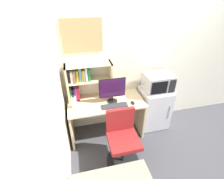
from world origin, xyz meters
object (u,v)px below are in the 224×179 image
keyboard (115,106)px  computer_mouse (133,103)px  monitor (112,89)px  microwave (158,82)px  mini_fridge (154,108)px  hutch_bookshelf (83,80)px  wall_corkboard (82,35)px  desk_chair (122,141)px  water_bottle (74,102)px

keyboard → computer_mouse: computer_mouse is taller
monitor → microwave: bearing=4.3°
monitor → mini_fridge: size_ratio=0.53×
keyboard → hutch_bookshelf: bearing=141.2°
monitor → mini_fridge: (0.87, 0.06, -0.59)m
hutch_bookshelf → keyboard: (0.46, -0.37, -0.36)m
monitor → wall_corkboard: (-0.40, 0.33, 0.83)m
monitor → wall_corkboard: 0.98m
computer_mouse → mini_fridge: (0.54, 0.21, -0.36)m
monitor → desk_chair: (0.02, -0.61, -0.60)m
computer_mouse → wall_corkboard: size_ratio=0.17×
monitor → wall_corkboard: wall_corkboard is taller
desk_chair → computer_mouse: bearing=55.9°
water_bottle → microwave: 1.53m
water_bottle → wall_corkboard: bearing=54.9°
monitor → keyboard: 0.28m
keyboard → desk_chair: size_ratio=0.48×
microwave → wall_corkboard: wall_corkboard is taller
hutch_bookshelf → monitor: bearing=-26.2°
mini_fridge → microwave: (0.00, 0.00, 0.58)m
water_bottle → wall_corkboard: size_ratio=0.37×
mini_fridge → computer_mouse: bearing=-159.2°
mini_fridge → wall_corkboard: size_ratio=1.35×
hutch_bookshelf → microwave: (1.33, -0.16, -0.13)m
hutch_bookshelf → wall_corkboard: bearing=59.9°
computer_mouse → wall_corkboard: bearing=147.0°
monitor → keyboard: size_ratio=1.02×
computer_mouse → microwave: microwave is taller
microwave → wall_corkboard: bearing=168.1°
monitor → desk_chair: 0.85m
keyboard → mini_fridge: size_ratio=0.52×
hutch_bookshelf → desk_chair: size_ratio=0.83×
monitor → water_bottle: size_ratio=1.94×
mini_fridge → hutch_bookshelf: bearing=172.9°
hutch_bookshelf → computer_mouse: size_ratio=7.33×
computer_mouse → microwave: (0.54, 0.21, 0.23)m
keyboard → microwave: (0.87, 0.21, 0.23)m
hutch_bookshelf → water_bottle: hutch_bookshelf is taller
keyboard → mini_fridge: (0.87, 0.21, -0.35)m
hutch_bookshelf → wall_corkboard: (0.06, 0.11, 0.71)m
water_bottle → microwave: size_ratio=0.47×
monitor → wall_corkboard: size_ratio=0.72×
keyboard → computer_mouse: bearing=0.6°
hutch_bookshelf → mini_fridge: hutch_bookshelf is taller
hutch_bookshelf → wall_corkboard: wall_corkboard is taller
hutch_bookshelf → monitor: hutch_bookshelf is taller
water_bottle → microwave: (1.52, 0.09, 0.13)m
hutch_bookshelf → wall_corkboard: 0.72m
computer_mouse → mini_fridge: mini_fridge is taller
desk_chair → microwave: bearing=38.1°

